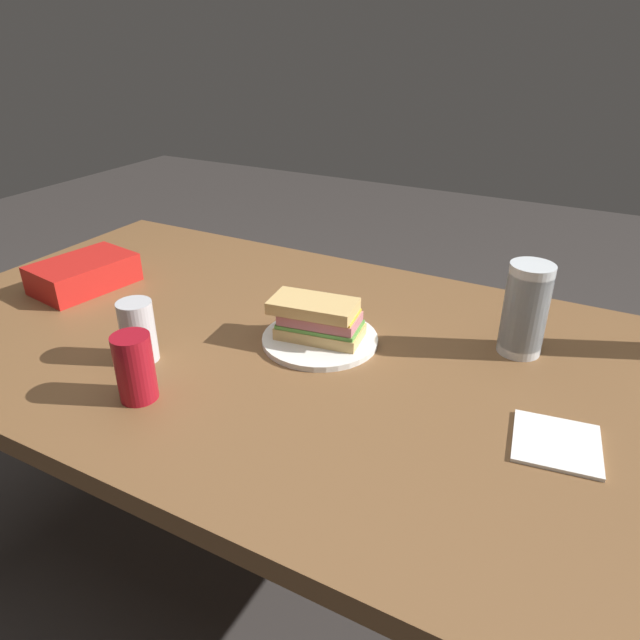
{
  "coord_description": "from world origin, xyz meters",
  "views": [
    {
      "loc": [
        -0.56,
        0.87,
        1.3
      ],
      "look_at": [
        -0.08,
        -0.03,
        0.77
      ],
      "focal_mm": 32.32,
      "sensor_mm": 36.0,
      "label": 1
    }
  ],
  "objects_px": {
    "dining_table": "(281,374)",
    "plastic_cup_stack": "(525,310)",
    "soda_can_silver": "(138,331)",
    "chip_bag": "(85,273)",
    "paper_plate": "(320,339)",
    "sandwich": "(318,319)",
    "soda_can_red": "(135,368)"
  },
  "relations": [
    {
      "from": "dining_table",
      "to": "plastic_cup_stack",
      "type": "xyz_separation_m",
      "value": [
        -0.44,
        -0.18,
        0.18
      ]
    },
    {
      "from": "dining_table",
      "to": "plastic_cup_stack",
      "type": "distance_m",
      "value": 0.51
    },
    {
      "from": "soda_can_silver",
      "to": "chip_bag",
      "type": "bearing_deg",
      "value": -28.14
    },
    {
      "from": "dining_table",
      "to": "plastic_cup_stack",
      "type": "relative_size",
      "value": 8.98
    },
    {
      "from": "paper_plate",
      "to": "chip_bag",
      "type": "height_order",
      "value": "chip_bag"
    },
    {
      "from": "dining_table",
      "to": "sandwich",
      "type": "relative_size",
      "value": 8.64
    },
    {
      "from": "chip_bag",
      "to": "soda_can_red",
      "type": "bearing_deg",
      "value": 66.03
    },
    {
      "from": "paper_plate",
      "to": "sandwich",
      "type": "bearing_deg",
      "value": 34.79
    },
    {
      "from": "paper_plate",
      "to": "plastic_cup_stack",
      "type": "distance_m",
      "value": 0.4
    },
    {
      "from": "paper_plate",
      "to": "soda_can_red",
      "type": "height_order",
      "value": "soda_can_red"
    },
    {
      "from": "soda_can_red",
      "to": "paper_plate",
      "type": "bearing_deg",
      "value": -119.8
    },
    {
      "from": "paper_plate",
      "to": "chip_bag",
      "type": "bearing_deg",
      "value": 2.37
    },
    {
      "from": "sandwich",
      "to": "plastic_cup_stack",
      "type": "xyz_separation_m",
      "value": [
        -0.37,
        -0.15,
        0.04
      ]
    },
    {
      "from": "plastic_cup_stack",
      "to": "soda_can_silver",
      "type": "relative_size",
      "value": 1.52
    },
    {
      "from": "dining_table",
      "to": "soda_can_silver",
      "type": "distance_m",
      "value": 0.31
    },
    {
      "from": "plastic_cup_stack",
      "to": "soda_can_silver",
      "type": "height_order",
      "value": "plastic_cup_stack"
    },
    {
      "from": "paper_plate",
      "to": "plastic_cup_stack",
      "type": "xyz_separation_m",
      "value": [
        -0.37,
        -0.15,
        0.09
      ]
    },
    {
      "from": "dining_table",
      "to": "chip_bag",
      "type": "height_order",
      "value": "chip_bag"
    },
    {
      "from": "dining_table",
      "to": "soda_can_silver",
      "type": "relative_size",
      "value": 13.61
    },
    {
      "from": "soda_can_red",
      "to": "plastic_cup_stack",
      "type": "bearing_deg",
      "value": -139.21
    },
    {
      "from": "paper_plate",
      "to": "soda_can_silver",
      "type": "height_order",
      "value": "soda_can_silver"
    },
    {
      "from": "dining_table",
      "to": "soda_can_silver",
      "type": "bearing_deg",
      "value": 44.62
    },
    {
      "from": "dining_table",
      "to": "soda_can_silver",
      "type": "height_order",
      "value": "soda_can_silver"
    },
    {
      "from": "soda_can_red",
      "to": "dining_table",
      "type": "bearing_deg",
      "value": -110.24
    },
    {
      "from": "paper_plate",
      "to": "soda_can_red",
      "type": "relative_size",
      "value": 1.94
    },
    {
      "from": "dining_table",
      "to": "sandwich",
      "type": "xyz_separation_m",
      "value": [
        -0.07,
        -0.03,
        0.14
      ]
    },
    {
      "from": "dining_table",
      "to": "chip_bag",
      "type": "relative_size",
      "value": 7.22
    },
    {
      "from": "dining_table",
      "to": "plastic_cup_stack",
      "type": "bearing_deg",
      "value": -157.5
    },
    {
      "from": "sandwich",
      "to": "soda_can_red",
      "type": "relative_size",
      "value": 1.57
    },
    {
      "from": "dining_table",
      "to": "soda_can_red",
      "type": "distance_m",
      "value": 0.34
    },
    {
      "from": "sandwich",
      "to": "soda_can_silver",
      "type": "bearing_deg",
      "value": 39.43
    },
    {
      "from": "chip_bag",
      "to": "plastic_cup_stack",
      "type": "xyz_separation_m",
      "value": [
        -1.0,
        -0.18,
        0.06
      ]
    }
  ]
}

